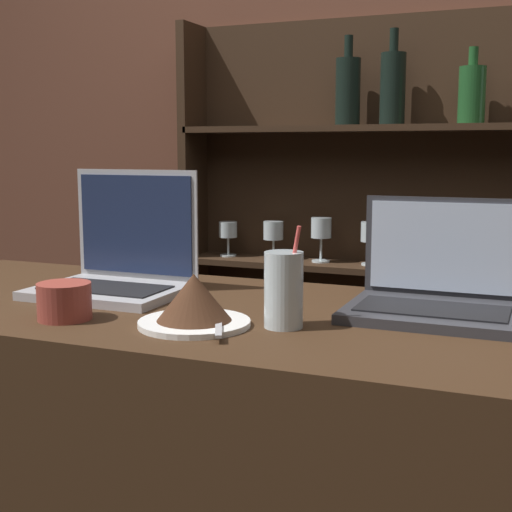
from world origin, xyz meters
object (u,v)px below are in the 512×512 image
(cake_plate, at_px, (194,303))
(water_glass, at_px, (284,290))
(laptop_near, at_px, (119,265))
(coffee_cup, at_px, (64,301))
(laptop_far, at_px, (437,291))

(cake_plate, distance_m, water_glass, 0.15)
(laptop_near, relative_size, cake_plate, 1.54)
(laptop_near, bearing_deg, cake_plate, -35.59)
(laptop_near, xyz_separation_m, coffee_cup, (0.05, -0.25, -0.02))
(laptop_near, height_order, laptop_far, laptop_near)
(water_glass, height_order, coffee_cup, water_glass)
(laptop_near, bearing_deg, water_glass, -19.44)
(water_glass, relative_size, coffee_cup, 1.83)
(laptop_far, xyz_separation_m, coffee_cup, (-0.60, -0.30, -0.01))
(laptop_far, distance_m, coffee_cup, 0.67)
(cake_plate, xyz_separation_m, water_glass, (0.14, 0.05, 0.02))
(laptop_far, relative_size, coffee_cup, 3.22)
(water_glass, xyz_separation_m, coffee_cup, (-0.38, -0.10, -0.03))
(laptop_far, bearing_deg, laptop_near, -175.39)
(laptop_far, distance_m, water_glass, 0.30)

